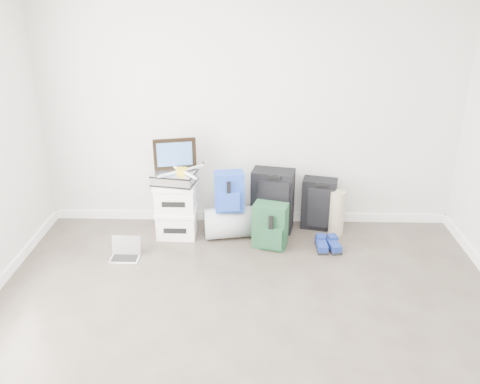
{
  "coord_description": "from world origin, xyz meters",
  "views": [
    {
      "loc": [
        0.04,
        -2.78,
        2.62
      ],
      "look_at": [
        -0.09,
        1.9,
        0.61
      ],
      "focal_mm": 38.0,
      "sensor_mm": 36.0,
      "label": 1
    }
  ],
  "objects_px": {
    "duffel_bag": "(230,223)",
    "large_suitcase": "(273,201)",
    "briefcase": "(175,178)",
    "carry_on": "(319,204)",
    "boxes_stack": "(176,209)",
    "laptop": "(125,253)"
  },
  "relations": [
    {
      "from": "briefcase",
      "to": "boxes_stack",
      "type": "bearing_deg",
      "value": 114.25
    },
    {
      "from": "boxes_stack",
      "to": "briefcase",
      "type": "relative_size",
      "value": 1.43
    },
    {
      "from": "large_suitcase",
      "to": "laptop",
      "type": "xyz_separation_m",
      "value": [
        -1.49,
        -0.66,
        -0.3
      ]
    },
    {
      "from": "boxes_stack",
      "to": "large_suitcase",
      "type": "xyz_separation_m",
      "value": [
        1.03,
        0.17,
        0.04
      ]
    },
    {
      "from": "briefcase",
      "to": "large_suitcase",
      "type": "bearing_deg",
      "value": 19.42
    },
    {
      "from": "briefcase",
      "to": "carry_on",
      "type": "bearing_deg",
      "value": 18.52
    },
    {
      "from": "duffel_bag",
      "to": "large_suitcase",
      "type": "distance_m",
      "value": 0.53
    },
    {
      "from": "briefcase",
      "to": "large_suitcase",
      "type": "xyz_separation_m",
      "value": [
        1.03,
        0.17,
        -0.32
      ]
    },
    {
      "from": "boxes_stack",
      "to": "laptop",
      "type": "distance_m",
      "value": 0.72
    },
    {
      "from": "duffel_bag",
      "to": "large_suitcase",
      "type": "height_order",
      "value": "large_suitcase"
    },
    {
      "from": "boxes_stack",
      "to": "carry_on",
      "type": "xyz_separation_m",
      "value": [
        1.55,
        0.23,
        -0.02
      ]
    },
    {
      "from": "duffel_bag",
      "to": "carry_on",
      "type": "relative_size",
      "value": 0.93
    },
    {
      "from": "large_suitcase",
      "to": "laptop",
      "type": "relative_size",
      "value": 2.39
    },
    {
      "from": "briefcase",
      "to": "carry_on",
      "type": "xyz_separation_m",
      "value": [
        1.55,
        0.23,
        -0.38
      ]
    },
    {
      "from": "boxes_stack",
      "to": "briefcase",
      "type": "bearing_deg",
      "value": -75.8
    },
    {
      "from": "large_suitcase",
      "to": "carry_on",
      "type": "distance_m",
      "value": 0.52
    },
    {
      "from": "duffel_bag",
      "to": "boxes_stack",
      "type": "bearing_deg",
      "value": 168.05
    },
    {
      "from": "briefcase",
      "to": "laptop",
      "type": "relative_size",
      "value": 1.47
    },
    {
      "from": "duffel_bag",
      "to": "carry_on",
      "type": "xyz_separation_m",
      "value": [
        0.97,
        0.24,
        0.12
      ]
    },
    {
      "from": "carry_on",
      "to": "laptop",
      "type": "height_order",
      "value": "carry_on"
    },
    {
      "from": "carry_on",
      "to": "laptop",
      "type": "relative_size",
      "value": 1.98
    },
    {
      "from": "boxes_stack",
      "to": "carry_on",
      "type": "relative_size",
      "value": 1.06
    }
  ]
}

